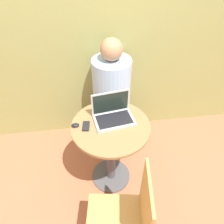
# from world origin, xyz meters

# --- Properties ---
(ground_plane) EXTENTS (12.00, 12.00, 0.00)m
(ground_plane) POSITION_xyz_m (0.00, 0.00, 0.00)
(ground_plane) COLOR #B26042
(back_wall) EXTENTS (7.00, 0.05, 2.60)m
(back_wall) POSITION_xyz_m (0.00, 0.79, 1.30)
(back_wall) COLOR #939956
(back_wall) RESTS_ON ground_plane
(round_table) EXTENTS (0.66, 0.66, 0.76)m
(round_table) POSITION_xyz_m (0.00, 0.00, 0.52)
(round_table) COLOR #4C4C51
(round_table) RESTS_ON ground_plane
(laptop) EXTENTS (0.36, 0.26, 0.23)m
(laptop) POSITION_xyz_m (0.03, 0.08, 0.81)
(laptop) COLOR #B7B7BC
(laptop) RESTS_ON round_table
(cell_phone) EXTENTS (0.07, 0.11, 0.02)m
(cell_phone) POSITION_xyz_m (-0.20, 0.01, 0.77)
(cell_phone) COLOR black
(cell_phone) RESTS_ON round_table
(computer_mouse) EXTENTS (0.07, 0.04, 0.03)m
(computer_mouse) POSITION_xyz_m (-0.29, 0.02, 0.77)
(computer_mouse) COLOR black
(computer_mouse) RESTS_ON round_table
(chair_empty) EXTENTS (0.46, 0.46, 0.94)m
(chair_empty) POSITION_xyz_m (0.02, -0.65, 0.48)
(chair_empty) COLOR tan
(chair_empty) RESTS_ON ground_plane
(person_seated) EXTENTS (0.42, 0.62, 1.25)m
(person_seated) POSITION_xyz_m (0.08, 0.65, 0.52)
(person_seated) COLOR #4C4742
(person_seated) RESTS_ON ground_plane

